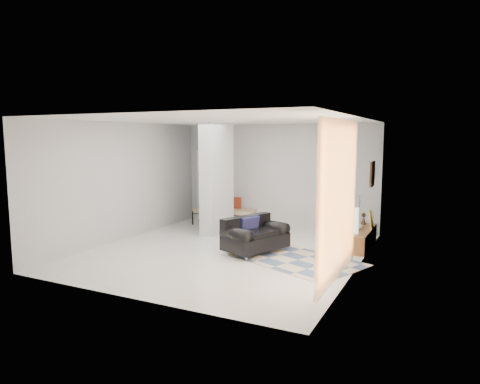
% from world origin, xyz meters
% --- Properties ---
extents(floor, '(6.00, 6.00, 0.00)m').
position_xyz_m(floor, '(0.00, 0.00, 0.00)').
color(floor, silver).
rests_on(floor, ground).
extents(ceiling, '(6.00, 6.00, 0.00)m').
position_xyz_m(ceiling, '(0.00, 0.00, 2.80)').
color(ceiling, white).
rests_on(ceiling, wall_back).
extents(wall_back, '(6.00, 0.00, 6.00)m').
position_xyz_m(wall_back, '(0.00, 3.00, 1.40)').
color(wall_back, '#B2B5B6').
rests_on(wall_back, ground).
extents(wall_front, '(6.00, 0.00, 6.00)m').
position_xyz_m(wall_front, '(0.00, -3.00, 1.40)').
color(wall_front, '#B2B5B6').
rests_on(wall_front, ground).
extents(wall_left, '(0.00, 6.00, 6.00)m').
position_xyz_m(wall_left, '(-2.75, 0.00, 1.40)').
color(wall_left, '#B2B5B6').
rests_on(wall_left, ground).
extents(wall_right, '(0.00, 6.00, 6.00)m').
position_xyz_m(wall_right, '(2.75, 0.00, 1.40)').
color(wall_right, '#B2B5B6').
rests_on(wall_right, ground).
extents(partition_column, '(0.35, 1.20, 2.80)m').
position_xyz_m(partition_column, '(-1.10, 1.60, 1.40)').
color(partition_column, silver).
rests_on(partition_column, floor).
extents(hallway_door, '(0.85, 0.06, 2.04)m').
position_xyz_m(hallway_door, '(-2.10, 2.96, 1.02)').
color(hallway_door, silver).
rests_on(hallway_door, floor).
extents(curtain, '(0.00, 2.55, 2.55)m').
position_xyz_m(curtain, '(2.67, -1.15, 1.45)').
color(curtain, orange).
rests_on(curtain, wall_right).
extents(wall_art, '(0.04, 0.45, 0.55)m').
position_xyz_m(wall_art, '(2.72, 1.70, 1.65)').
color(wall_art, '#331D0D').
rests_on(wall_art, wall_right).
extents(media_console, '(0.45, 1.63, 0.80)m').
position_xyz_m(media_console, '(2.52, 1.70, 0.21)').
color(media_console, brown).
rests_on(media_console, floor).
extents(loveseat, '(1.23, 1.55, 0.76)m').
position_xyz_m(loveseat, '(0.55, 0.23, 0.37)').
color(loveseat, silver).
rests_on(loveseat, floor).
extents(daybed, '(1.81, 0.98, 0.77)m').
position_xyz_m(daybed, '(-1.43, 2.62, 0.42)').
color(daybed, black).
rests_on(daybed, floor).
extents(area_rug, '(2.83, 2.39, 0.01)m').
position_xyz_m(area_rug, '(1.60, 0.06, 0.01)').
color(area_rug, '#C4B396').
rests_on(area_rug, floor).
extents(cylinder_lamp, '(0.10, 0.10, 0.56)m').
position_xyz_m(cylinder_lamp, '(2.50, 1.20, 0.68)').
color(cylinder_lamp, white).
rests_on(cylinder_lamp, media_console).
extents(bronze_figurine, '(0.14, 0.14, 0.27)m').
position_xyz_m(bronze_figurine, '(2.47, 2.27, 0.54)').
color(bronze_figurine, '#342617').
rests_on(bronze_figurine, media_console).
extents(vase, '(0.20, 0.20, 0.18)m').
position_xyz_m(vase, '(2.47, 1.68, 0.49)').
color(vase, silver).
rests_on(vase, media_console).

